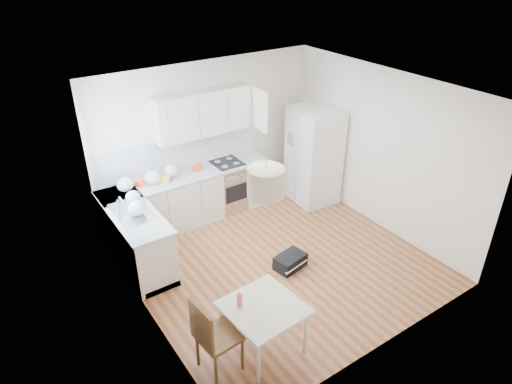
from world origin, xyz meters
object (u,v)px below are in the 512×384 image
Objects in this scene: refrigerator at (314,155)px; dining_table at (263,311)px; gym_bag at (290,261)px; dining_chair at (219,335)px.

refrigerator is 3.88m from dining_table.
gym_bag is (-1.67, -1.48, -0.79)m from refrigerator.
refrigerator is at bearing 37.14° from dining_table.
refrigerator is 4.30m from dining_chair.
dining_table is 1.92× the size of gym_bag.
refrigerator is 3.78× the size of gym_bag.
dining_table is 1.71m from gym_bag.
refrigerator is at bearing 30.64° from gym_bag.
dining_table is at bearing -150.40° from gym_bag.
refrigerator is 1.72× the size of dining_chair.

